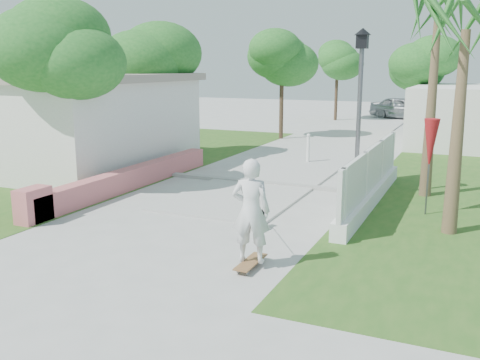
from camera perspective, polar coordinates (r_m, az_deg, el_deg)
The scene contains 20 objects.
ground at distance 10.93m, azimuth -9.36°, elevation -6.74°, with size 90.00×90.00×0.00m, color #B7B7B2.
path_strip at distance 29.38m, azimuth 12.58°, elevation 5.04°, with size 3.20×36.00×0.06m, color #B7B7B2.
curb at distance 16.07m, azimuth 2.41°, elevation -0.30°, with size 6.50×0.25×0.10m, color #999993.
grass_left at distance 21.23m, azimuth -13.37°, elevation 2.31°, with size 8.00×20.00×0.01m, color #2A581C.
pink_wall at distance 15.49m, azimuth -12.43°, elevation -0.06°, with size 0.45×8.20×0.80m.
house_left at distance 20.15m, azimuth -19.33°, elevation 6.12°, with size 8.40×7.40×3.23m.
lattice_fence at distance 14.12m, azimuth 13.83°, elevation -0.33°, with size 0.35×7.00×1.50m.
street_lamp at distance 14.43m, azimuth 12.60°, elevation 7.55°, with size 0.44×0.44×4.44m.
bollard at distance 19.63m, azimuth 7.29°, elevation 3.47°, with size 0.14×0.14×1.09m.
patio_umbrella at distance 13.26m, azimuth 19.65°, elevation 3.54°, with size 0.36×0.36×2.30m.
tree_left_near at distance 15.47m, azimuth -17.94°, elevation 12.73°, with size 3.60×3.60×5.28m.
tree_left_mid at distance 20.45m, azimuth -9.55°, elevation 11.93°, with size 3.20×3.20×4.85m.
tree_path_left at distance 26.09m, azimuth 4.54°, elevation 12.78°, with size 3.40×3.40×5.23m.
tree_path_right at distance 28.69m, azimuth 19.32°, elevation 11.44°, with size 3.00×3.00×4.79m.
tree_path_far at distance 35.62m, azimuth 10.38°, elevation 12.44°, with size 3.20×3.20×5.17m.
palm_far at distance 15.18m, azimuth 20.29°, elevation 15.10°, with size 1.80×1.80×5.30m.
palm_near at distance 11.81m, azimuth 22.88°, elevation 13.38°, with size 1.80×1.80×4.70m.
skateboarder at distance 10.11m, azimuth 1.12°, elevation -2.92°, with size 1.12×2.79×1.96m.
dog at distance 11.63m, azimuth 1.81°, elevation -4.21°, with size 0.31×0.63×0.43m.
parked_car at distance 37.13m, azimuth 17.03°, elevation 7.34°, with size 1.77×4.39×1.50m, color #AFB3B7.
Camera 1 is at (5.76, -8.60, 3.50)m, focal length 40.00 mm.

